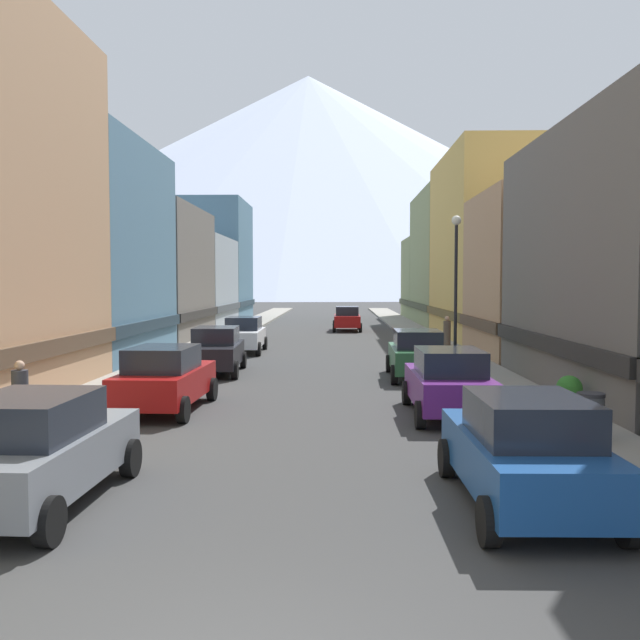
# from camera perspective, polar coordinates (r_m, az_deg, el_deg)

# --- Properties ---
(sidewalk_left) EXTENTS (2.50, 100.00, 0.15)m
(sidewalk_left) POSITION_cam_1_polar(r_m,az_deg,el_deg) (41.40, -8.50, -1.66)
(sidewalk_left) COLOR gray
(sidewalk_left) RESTS_ON ground
(sidewalk_right) EXTENTS (2.50, 100.00, 0.15)m
(sidewalk_right) POSITION_cam_1_polar(r_m,az_deg,el_deg) (41.13, 8.92, -1.69)
(sidewalk_right) COLOR gray
(sidewalk_right) RESTS_ON ground
(storefront_left_2) EXTENTS (9.52, 10.34, 9.70)m
(storefront_left_2) POSITION_cam_1_polar(r_m,az_deg,el_deg) (33.15, -21.74, 4.95)
(storefront_left_2) COLOR slate
(storefront_left_2) RESTS_ON ground
(storefront_left_3) EXTENTS (6.43, 11.00, 8.03)m
(storefront_left_3) POSITION_cam_1_polar(r_m,az_deg,el_deg) (43.03, -14.03, 3.52)
(storefront_left_3) COLOR #66605B
(storefront_left_3) RESTS_ON ground
(storefront_left_4) EXTENTS (9.59, 11.01, 6.96)m
(storefront_left_4) POSITION_cam_1_polar(r_m,az_deg,el_deg) (54.27, -12.48, 2.89)
(storefront_left_4) COLOR #99A5B2
(storefront_left_4) RESTS_ON ground
(storefront_left_5) EXTENTS (8.09, 9.92, 10.94)m
(storefront_left_5) POSITION_cam_1_polar(r_m,az_deg,el_deg) (64.57, -9.56, 4.67)
(storefront_left_5) COLOR slate
(storefront_left_5) RESTS_ON ground
(storefront_right_2) EXTENTS (10.00, 8.24, 7.65)m
(storefront_right_2) POSITION_cam_1_polar(r_m,az_deg,el_deg) (34.19, 21.05, 3.22)
(storefront_right_2) COLOR tan
(storefront_right_2) RESTS_ON ground
(storefront_right_3) EXTENTS (10.15, 13.18, 11.40)m
(storefront_right_3) POSITION_cam_1_polar(r_m,az_deg,el_deg) (44.51, 16.54, 5.59)
(storefront_right_3) COLOR #D8B259
(storefront_right_3) RESTS_ON ground
(storefront_right_4) EXTENTS (7.85, 13.41, 10.75)m
(storefront_right_4) POSITION_cam_1_polar(r_m,az_deg,el_deg) (57.37, 11.91, 4.75)
(storefront_right_4) COLOR #8C9966
(storefront_right_4) RESTS_ON ground
(storefront_right_5) EXTENTS (8.16, 8.50, 7.76)m
(storefront_right_5) POSITION_cam_1_polar(r_m,az_deg,el_deg) (68.26, 10.34, 3.27)
(storefront_right_5) COLOR #8C9966
(storefront_right_5) RESTS_ON ground
(car_left_0) EXTENTS (2.17, 4.45, 1.78)m
(car_left_0) POSITION_cam_1_polar(r_m,az_deg,el_deg) (11.75, -22.49, -9.90)
(car_left_0) COLOR slate
(car_left_0) RESTS_ON ground
(car_left_1) EXTENTS (2.20, 4.46, 1.78)m
(car_left_1) POSITION_cam_1_polar(r_m,az_deg,el_deg) (19.22, -12.75, -4.73)
(car_left_1) COLOR #9E1111
(car_left_1) RESTS_ON ground
(car_left_2) EXTENTS (2.24, 4.48, 1.78)m
(car_left_2) POSITION_cam_1_polar(r_m,az_deg,el_deg) (26.81, -8.66, -2.48)
(car_left_2) COLOR black
(car_left_2) RESTS_ON ground
(car_left_3) EXTENTS (2.11, 4.42, 1.78)m
(car_left_3) POSITION_cam_1_polar(r_m,az_deg,el_deg) (34.58, -6.36, -1.21)
(car_left_3) COLOR silver
(car_left_3) RESTS_ON ground
(car_right_0) EXTENTS (2.10, 4.42, 1.78)m
(car_right_0) POSITION_cam_1_polar(r_m,az_deg,el_deg) (11.27, 16.64, -10.35)
(car_right_0) COLOR #19478C
(car_right_0) RESTS_ON ground
(car_right_1) EXTENTS (2.07, 4.40, 1.78)m
(car_right_1) POSITION_cam_1_polar(r_m,az_deg,el_deg) (18.33, 10.60, -5.09)
(car_right_1) COLOR #591E72
(car_right_1) RESTS_ON ground
(car_right_2) EXTENTS (2.14, 4.44, 1.78)m
(car_right_2) POSITION_cam_1_polar(r_m,az_deg,el_deg) (25.32, 8.04, -2.80)
(car_right_2) COLOR #265933
(car_right_2) RESTS_ON ground
(car_driving_0) EXTENTS (2.06, 4.40, 1.78)m
(car_driving_0) POSITION_cam_1_polar(r_m,az_deg,el_deg) (49.84, 2.25, 0.13)
(car_driving_0) COLOR #9E1111
(car_driving_0) RESTS_ON ground
(trash_bin_right) EXTENTS (0.59, 0.59, 0.98)m
(trash_bin_right) POSITION_cam_1_polar(r_m,az_deg,el_deg) (16.02, 21.52, -7.37)
(trash_bin_right) COLOR #4C5156
(trash_bin_right) RESTS_ON sidewalk_right
(potted_plant_0) EXTENTS (0.67, 0.67, 0.91)m
(potted_plant_0) POSITION_cam_1_polar(r_m,az_deg,el_deg) (19.31, 19.96, -5.50)
(potted_plant_0) COLOR gray
(potted_plant_0) RESTS_ON sidewalk_right
(pedestrian_1) EXTENTS (0.36, 0.36, 1.60)m
(pedestrian_1) POSITION_cam_1_polar(r_m,az_deg,el_deg) (16.97, -23.60, -6.00)
(pedestrian_1) COLOR #333338
(pedestrian_1) RESTS_ON sidewalk_left
(pedestrian_2) EXTENTS (0.36, 0.36, 1.72)m
(pedestrian_2) POSITION_cam_1_polar(r_m,az_deg,el_deg) (34.08, 10.49, -1.23)
(pedestrian_2) COLOR brown
(pedestrian_2) RESTS_ON sidewalk_right
(streetlamp_right) EXTENTS (0.36, 0.36, 5.86)m
(streetlamp_right) POSITION_cam_1_polar(r_m,az_deg,el_deg) (26.37, 11.21, 4.12)
(streetlamp_right) COLOR black
(streetlamp_right) RESTS_ON sidewalk_right
(mountain_backdrop) EXTENTS (285.11, 285.11, 82.05)m
(mountain_backdrop) POSITION_cam_1_polar(r_m,az_deg,el_deg) (268.51, -0.98, 11.15)
(mountain_backdrop) COLOR silver
(mountain_backdrop) RESTS_ON ground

